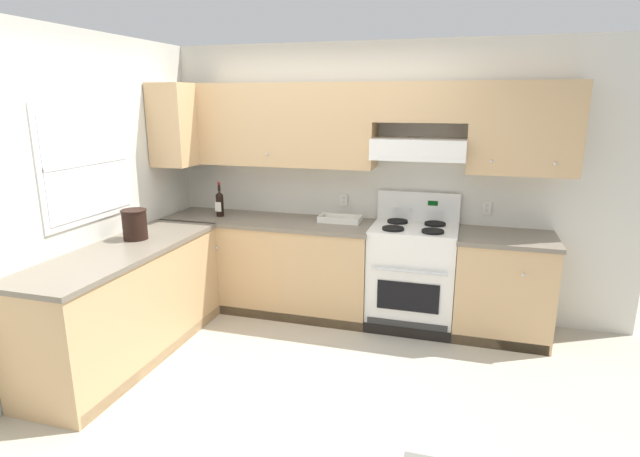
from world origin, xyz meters
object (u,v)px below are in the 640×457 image
wine_bottle (220,203)px  bowl (340,220)px  stove (412,275)px  bucket (135,224)px

wine_bottle → bowl: (1.20, 0.11, -0.11)m
stove → wine_bottle: 1.98m
stove → bowl: stove is taller
stove → wine_bottle: wine_bottle is taller
stove → wine_bottle: size_ratio=3.54×
wine_bottle → bucket: size_ratio=1.35×
stove → bowl: bearing=173.0°
stove → bucket: size_ratio=4.79×
bowl → bucket: bucket is taller
bucket → wine_bottle: bearing=74.1°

